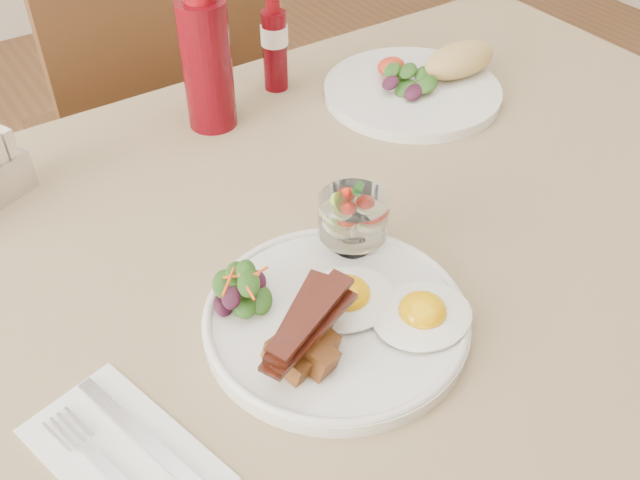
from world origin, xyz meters
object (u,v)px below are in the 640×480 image
(second_plate, at_px, (423,82))
(table, at_px, (354,271))
(main_plate, at_px, (336,320))
(fruit_cup, at_px, (353,216))
(chair_far, at_px, (161,134))
(ketchup_bottle, at_px, (207,63))
(hot_sauce_bottle, at_px, (275,46))

(second_plate, bearing_deg, table, -144.21)
(table, distance_m, main_plate, 0.20)
(fruit_cup, bearing_deg, second_plate, 38.14)
(table, xyz_separation_m, fruit_cup, (-0.05, -0.05, 0.15))
(chair_far, relative_size, ketchup_bottle, 4.45)
(ketchup_bottle, bearing_deg, second_plate, -18.07)
(main_plate, bearing_deg, chair_far, 81.26)
(fruit_cup, bearing_deg, table, 49.48)
(hot_sauce_bottle, bearing_deg, main_plate, -114.27)
(table, relative_size, fruit_cup, 16.39)
(chair_far, height_order, fruit_cup, chair_far)
(table, xyz_separation_m, chair_far, (0.00, 0.66, -0.14))
(chair_far, bearing_deg, table, -90.00)
(table, height_order, second_plate, second_plate)
(fruit_cup, distance_m, hot_sauce_bottle, 0.42)
(main_plate, relative_size, fruit_cup, 3.45)
(main_plate, bearing_deg, fruit_cup, 45.51)
(main_plate, distance_m, second_plate, 0.51)
(hot_sauce_bottle, bearing_deg, chair_far, 105.65)
(table, relative_size, chair_far, 1.43)
(fruit_cup, distance_m, second_plate, 0.41)
(chair_far, distance_m, second_plate, 0.59)
(chair_far, height_order, hot_sauce_bottle, chair_far)
(table, height_order, chair_far, chair_far)
(table, bearing_deg, second_plate, 35.79)
(ketchup_bottle, relative_size, hot_sauce_bottle, 1.42)
(chair_far, distance_m, fruit_cup, 0.77)
(table, distance_m, ketchup_bottle, 0.36)
(second_plate, distance_m, ketchup_bottle, 0.34)
(table, distance_m, second_plate, 0.35)
(main_plate, bearing_deg, ketchup_bottle, 79.61)
(main_plate, height_order, fruit_cup, fruit_cup)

